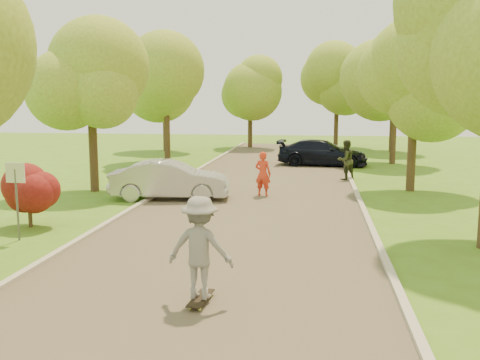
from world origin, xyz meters
The scene contains 20 objects.
ground centered at (0.00, 0.00, 0.00)m, with size 100.00×100.00×0.00m, color #4A721B.
road centered at (0.00, 8.00, 0.01)m, with size 8.00×60.00×0.01m, color #4C4438.
curb_left centered at (-4.05, 8.00, 0.06)m, with size 0.18×60.00×0.12m, color #B2AD9E.
curb_right centered at (4.05, 8.00, 0.06)m, with size 0.18×60.00×0.12m, color #B2AD9E.
street_sign centered at (-5.80, 4.00, 1.56)m, with size 0.55×0.06×2.17m.
red_shrub centered at (-6.30, 5.50, 1.10)m, with size 1.70×1.70×1.95m.
tree_l_midb centered at (-6.81, 12.00, 4.59)m, with size 4.30×4.20×6.62m.
tree_l_far centered at (-6.39, 22.00, 5.47)m, with size 4.92×4.80×7.79m.
tree_r_midb centered at (6.60, 14.00, 4.88)m, with size 4.51×4.40×7.01m.
tree_r_far centered at (7.23, 24.00, 5.83)m, with size 5.33×5.20×8.34m.
tree_bg_a centered at (-8.78, 30.00, 5.31)m, with size 5.12×5.00×7.72m.
tree_bg_b centered at (8.22, 32.00, 5.54)m, with size 5.12×5.00×7.95m.
tree_bg_c centered at (-2.79, 34.00, 5.02)m, with size 4.92×4.80×7.33m.
tree_bg_d centered at (4.22, 36.00, 5.31)m, with size 5.12×5.00×7.72m.
silver_sedan centered at (-3.30, 10.66, 0.76)m, with size 1.61×4.63×1.53m, color #AAAAAF.
dark_sedan centered at (2.74, 22.45, 0.77)m, with size 2.15×5.29×1.53m, color black.
longboard centered at (0.21, 0.11, 0.11)m, with size 0.37×1.03×0.12m.
skateboarder centered at (0.21, 0.11, 1.11)m, with size 1.27×0.73×1.97m, color gray.
person_striped centered at (0.25, 11.85, 0.91)m, with size 0.66×0.44×1.82m, color red.
person_olive centered at (3.80, 16.84, 0.97)m, with size 0.95×0.74×1.95m, color #2B311D.
Camera 1 is at (2.33, -9.48, 3.88)m, focal length 40.00 mm.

